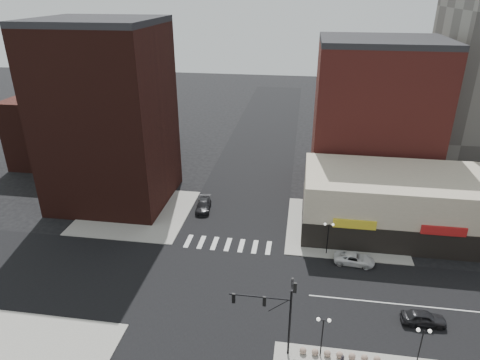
# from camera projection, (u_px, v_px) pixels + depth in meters

# --- Properties ---
(ground) EXTENTS (240.00, 240.00, 0.00)m
(ground) POSITION_uv_depth(u_px,v_px,m) (215.00, 286.00, 46.09)
(ground) COLOR black
(ground) RESTS_ON ground
(road_ew) EXTENTS (200.00, 14.00, 0.02)m
(road_ew) POSITION_uv_depth(u_px,v_px,m) (215.00, 286.00, 46.09)
(road_ew) COLOR black
(road_ew) RESTS_ON ground
(road_ns) EXTENTS (14.00, 200.00, 0.02)m
(road_ns) POSITION_uv_depth(u_px,v_px,m) (215.00, 286.00, 46.09)
(road_ns) COLOR black
(road_ns) RESTS_ON ground
(sidewalk_nw) EXTENTS (15.00, 15.00, 0.12)m
(sidewalk_nw) POSITION_uv_depth(u_px,v_px,m) (137.00, 212.00, 61.11)
(sidewalk_nw) COLOR gray
(sidewalk_nw) RESTS_ON ground
(sidewalk_ne) EXTENTS (15.00, 15.00, 0.12)m
(sidewalk_ne) POSITION_uv_depth(u_px,v_px,m) (344.00, 228.00, 57.11)
(sidewalk_ne) COLOR gray
(sidewalk_ne) RESTS_ON ground
(building_nw) EXTENTS (16.00, 15.00, 25.00)m
(building_nw) POSITION_uv_depth(u_px,v_px,m) (108.00, 118.00, 60.16)
(building_nw) COLOR black
(building_nw) RESTS_ON ground
(building_nw_low) EXTENTS (20.00, 18.00, 12.00)m
(building_nw_low) POSITION_uv_depth(u_px,v_px,m) (82.00, 126.00, 78.59)
(building_nw_low) COLOR black
(building_nw_low) RESTS_ON ground
(building_ne_midrise) EXTENTS (18.00, 15.00, 22.00)m
(building_ne_midrise) POSITION_uv_depth(u_px,v_px,m) (374.00, 118.00, 65.44)
(building_ne_midrise) COLOR maroon
(building_ne_midrise) RESTS_ON ground
(building_ne_row) EXTENTS (24.20, 12.20, 8.00)m
(building_ne_row) POSITION_uv_depth(u_px,v_px,m) (397.00, 208.00, 55.31)
(building_ne_row) COLOR beige
(building_ne_row) RESTS_ON ground
(traffic_signal) EXTENTS (5.59, 3.09, 7.77)m
(traffic_signal) POSITION_uv_depth(u_px,v_px,m) (279.00, 306.00, 35.99)
(traffic_signal) COLOR black
(traffic_signal) RESTS_ON ground
(street_lamp_se_a) EXTENTS (1.22, 0.32, 4.16)m
(street_lamp_se_a) POSITION_uv_depth(u_px,v_px,m) (323.00, 327.00, 36.01)
(street_lamp_se_a) COLOR black
(street_lamp_se_a) RESTS_ON sidewalk_se
(street_lamp_se_b) EXTENTS (1.22, 0.32, 4.16)m
(street_lamp_se_b) POSITION_uv_depth(u_px,v_px,m) (422.00, 338.00, 34.91)
(street_lamp_se_b) COLOR black
(street_lamp_se_b) RESTS_ON sidewalk_se
(street_lamp_ne) EXTENTS (1.22, 0.32, 4.16)m
(street_lamp_ne) POSITION_uv_depth(u_px,v_px,m) (328.00, 230.00, 50.26)
(street_lamp_ne) COLOR black
(street_lamp_ne) RESTS_ON sidewalk_ne
(bollard_row) EXTENTS (6.90, 0.60, 0.60)m
(bollard_row) POSITION_uv_depth(u_px,v_px,m) (340.00, 355.00, 36.98)
(bollard_row) COLOR gray
(bollard_row) RESTS_ON sidewalk_se
(white_suv) EXTENTS (4.80, 2.49, 1.29)m
(white_suv) POSITION_uv_depth(u_px,v_px,m) (354.00, 259.00, 49.58)
(white_suv) COLOR silver
(white_suv) RESTS_ON ground
(dark_sedan_east) EXTENTS (4.16, 1.73, 1.41)m
(dark_sedan_east) POSITION_uv_depth(u_px,v_px,m) (424.00, 318.00, 40.69)
(dark_sedan_east) COLOR black
(dark_sedan_east) RESTS_ON ground
(dark_sedan_north) EXTENTS (2.51, 5.03, 1.40)m
(dark_sedan_north) POSITION_uv_depth(u_px,v_px,m) (203.00, 205.00, 61.49)
(dark_sedan_north) COLOR black
(dark_sedan_north) RESTS_ON ground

